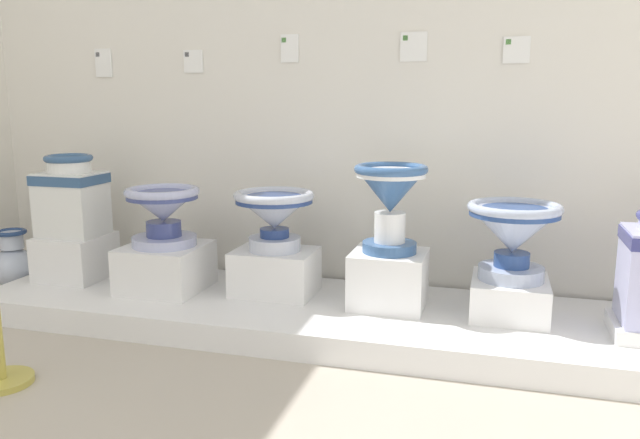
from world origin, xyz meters
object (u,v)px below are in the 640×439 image
info_placard_second (193,61)px  info_placard_first (103,63)px  plinth_block_tall_cobalt (509,297)px  antique_toilet_central_ornate (71,195)px  plinth_block_slender_white (275,272)px  plinth_block_leftmost (389,279)px  decorative_vase_companion (14,265)px  plinth_block_central_ornate (76,256)px  antique_toilet_leftmost (390,194)px  antique_toilet_tall_cobalt (513,230)px  info_placard_third (290,48)px  plinth_block_rightmost (166,267)px  antique_toilet_slender_white (274,212)px  info_placard_fifth (516,50)px  info_placard_fourth (414,46)px

info_placard_second → info_placard_first: bearing=180.0°
info_placard_first → plinth_block_tall_cobalt: bearing=-9.0°
antique_toilet_central_ornate → plinth_block_slender_white: antique_toilet_central_ornate is taller
plinth_block_leftmost → decorative_vase_companion: bearing=179.6°
plinth_block_central_ornate → plinth_block_slender_white: (1.11, 0.03, -0.01)m
antique_toilet_leftmost → decorative_vase_companion: size_ratio=1.13×
decorative_vase_companion → plinth_block_tall_cobalt: bearing=0.1°
plinth_block_tall_cobalt → info_placard_second: bearing=168.1°
antique_toilet_tall_cobalt → info_placard_third: size_ratio=2.86×
plinth_block_rightmost → info_placard_first: size_ratio=2.53×
plinth_block_central_ornate → info_placard_third: (1.08, 0.37, 1.07)m
antique_toilet_slender_white → info_placard_fifth: info_placard_fifth is taller
antique_toilet_tall_cobalt → info_placard_second: size_ratio=3.35×
plinth_block_slender_white → antique_toilet_tall_cobalt: 1.13m
info_placard_fourth → plinth_block_rightmost: bearing=-160.1°
antique_toilet_central_ornate → decorative_vase_companion: (-0.42, 0.01, -0.41)m
plinth_block_leftmost → plinth_block_tall_cobalt: (0.53, 0.02, -0.04)m
antique_toilet_central_ornate → info_placard_fourth: size_ratio=3.07×
plinth_block_central_ornate → plinth_block_tall_cobalt: (2.21, 0.02, -0.03)m
plinth_block_central_ornate → antique_toilet_central_ornate: (-0.00, 0.00, 0.33)m
plinth_block_central_ornate → antique_toilet_central_ornate: bearing=180.0°
plinth_block_central_ornate → antique_toilet_tall_cobalt: bearing=0.4°
antique_toilet_slender_white → plinth_block_leftmost: bearing=-3.1°
plinth_block_leftmost → antique_toilet_tall_cobalt: antique_toilet_tall_cobalt is taller
antique_toilet_slender_white → info_placard_third: 0.85m
plinth_block_tall_cobalt → info_placard_second: info_placard_second is taller
plinth_block_slender_white → info_placard_first: (-1.12, 0.34, 1.03)m
plinth_block_central_ornate → antique_toilet_leftmost: bearing=-0.0°
info_placard_first → info_placard_fourth: size_ratio=1.12×
antique_toilet_central_ornate → plinth_block_leftmost: antique_toilet_central_ornate is taller
info_placard_second → info_placard_fifth: bearing=0.0°
plinth_block_central_ornate → plinth_block_slender_white: plinth_block_central_ornate is taller
plinth_block_leftmost → info_placard_first: info_placard_first is taller
antique_toilet_slender_white → antique_toilet_tall_cobalt: antique_toilet_slender_white is taller
antique_toilet_tall_cobalt → info_placard_third: (-1.13, 0.35, 0.81)m
plinth_block_rightmost → info_placard_third: 1.27m
antique_toilet_tall_cobalt → info_placard_fourth: 1.01m
antique_toilet_slender_white → info_placard_first: info_placard_first is taller
decorative_vase_companion → info_placard_first: bearing=41.2°
info_placard_fourth → plinth_block_central_ornate: bearing=-167.8°
plinth_block_tall_cobalt → info_placard_first: 2.48m
antique_toilet_slender_white → decorative_vase_companion: antique_toilet_slender_white is taller
plinth_block_tall_cobalt → antique_toilet_tall_cobalt: antique_toilet_tall_cobalt is taller
antique_toilet_slender_white → plinth_block_central_ornate: bearing=-178.5°
plinth_block_leftmost → info_placard_fourth: 1.12m
info_placard_first → info_placard_second: info_placard_first is taller
antique_toilet_tall_cobalt → decorative_vase_companion: antique_toilet_tall_cobalt is taller
info_placard_fifth → info_placard_first: bearing=180.0°
info_placard_fifth → decorative_vase_companion: bearing=-172.2°
plinth_block_tall_cobalt → info_placard_second: (-1.67, 0.35, 1.05)m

